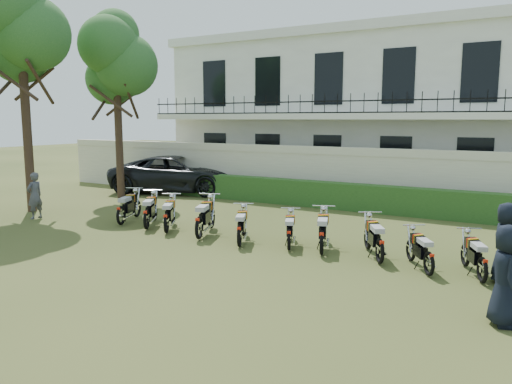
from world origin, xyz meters
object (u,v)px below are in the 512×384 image
Objects in this scene: motorcycle_5 at (289,235)px; motorcycle_6 at (322,237)px; motorcycle_4 at (239,231)px; officer_3 at (507,243)px; motorcycle_2 at (166,218)px; officer_0 at (507,275)px; tree_west_near at (116,59)px; tree_west_mid at (21,25)px; motorcycle_7 at (380,245)px; suv at (178,174)px; motorcycle_3 at (199,222)px; motorcycle_9 at (483,264)px; inspector at (35,196)px; motorcycle_8 at (429,258)px; motorcycle_0 at (121,211)px; motorcycle_1 at (146,215)px.

motorcycle_5 is 0.91m from motorcycle_6.
officer_3 is (6.31, 0.38, 0.39)m from motorcycle_4.
motorcycle_2 is 0.98× the size of officer_0.
tree_west_near reaches higher than motorcycle_6.
officer_0 is at bearing -9.33° from tree_west_mid.
officer_3 is (2.63, 0.03, 0.37)m from motorcycle_7.
tree_west_mid is at bearing 146.77° from suv.
tree_west_near is at bearing 127.66° from motorcycle_3.
motorcycle_9 is 0.95× the size of officer_0.
inspector is at bearing 158.22° from suv.
motorcycle_8 is at bearing -18.42° from tree_west_near.
motorcycle_3 reaches higher than motorcycle_8.
motorcycle_8 is at bearing -138.52° from suv.
motorcycle_7 is 13.34m from suv.
tree_west_near reaches higher than motorcycle_8.
motorcycle_2 is (2.03, -0.17, -0.01)m from motorcycle_0.
motorcycle_2 is 0.85× the size of motorcycle_3.
tree_west_mid is 5.29× the size of motorcycle_2.
officer_3 reaches higher than motorcycle_3.
officer_0 reaches higher than motorcycle_8.
motorcycle_5 is (1.29, 0.36, -0.03)m from motorcycle_4.
inspector reaches higher than motorcycle_3.
motorcycle_2 is 0.27× the size of suv.
motorcycle_5 is at bearing -16.58° from motorcycle_3.
tree_west_near is at bearing 129.28° from motorcycle_8.
motorcycle_7 is (2.38, -0.01, 0.04)m from motorcycle_5.
tree_west_mid is at bearing 146.00° from motorcycle_1.
motorcycle_7 is 0.99× the size of officer_3.
suv reaches higher than motorcycle_1.
motorcycle_5 is 0.99× the size of motorcycle_9.
motorcycle_5 is (10.23, -4.23, -5.46)m from tree_west_near.
officer_3 reaches higher than motorcycle_1.
motorcycle_0 is 0.93× the size of motorcycle_3.
motorcycle_0 is (4.70, -0.18, -6.18)m from tree_west_mid.
motorcycle_7 is at bearing -24.74° from motorcycle_5.
tree_west_near is 12.34m from motorcycle_5.
motorcycle_1 reaches higher than motorcycle_4.
motorcycle_3 is 1.17× the size of motorcycle_7.
motorcycle_7 is at bearing 89.94° from inspector.
motorcycle_8 is (14.30, -0.60, -6.25)m from tree_west_mid.
officer_0 reaches higher than motorcycle_2.
motorcycle_9 is 0.65m from officer_3.
tree_west_near is at bearing 136.74° from suv.
motorcycle_4 reaches higher than motorcycle_8.
inspector reaches higher than motorcycle_6.
tree_west_mid is 11.32m from motorcycle_4.
motorcycle_8 is at bearing -2.39° from tree_west_mid.
tree_west_mid is 8.86m from suv.
inspector is (-4.57, -0.54, 0.30)m from motorcycle_1.
motorcycle_5 is at bearing 141.88° from motorcycle_8.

